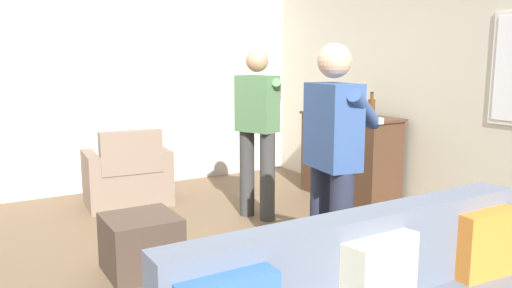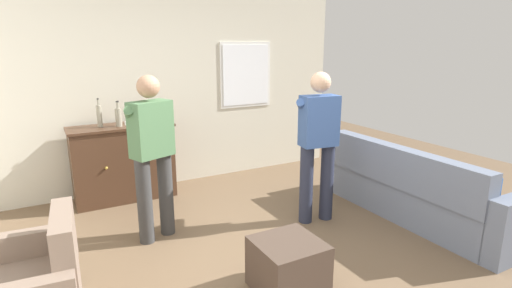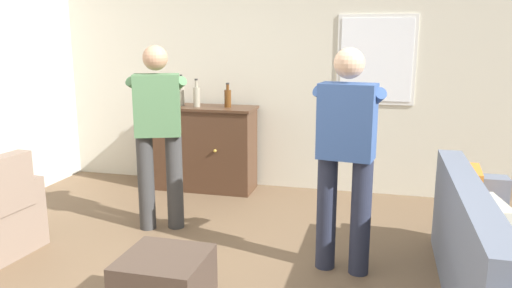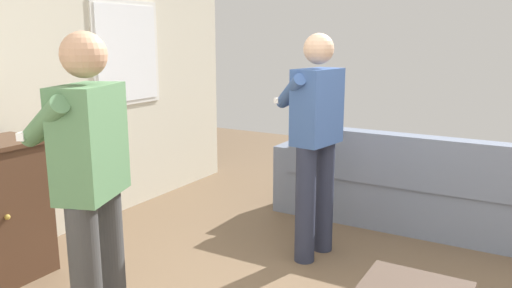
# 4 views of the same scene
# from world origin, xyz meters

# --- Properties ---
(wall_back_with_window) EXTENTS (5.20, 0.15, 2.80)m
(wall_back_with_window) POSITION_xyz_m (0.02, 2.66, 1.40)
(wall_back_with_window) COLOR beige
(wall_back_with_window) RESTS_ON ground
(couch) EXTENTS (0.57, 2.42, 0.86)m
(couch) POSITION_xyz_m (1.93, 0.12, 0.34)
(couch) COLOR slate
(couch) RESTS_ON ground
(person_standing_left) EXTENTS (0.52, 0.52, 1.68)m
(person_standing_left) POSITION_xyz_m (-0.72, 1.05, 0.94)
(person_standing_left) COLOR #383838
(person_standing_left) RESTS_ON ground
(person_standing_right) EXTENTS (0.55, 0.50, 1.68)m
(person_standing_right) POSITION_xyz_m (0.98, 0.60, 0.94)
(person_standing_right) COLOR #282D42
(person_standing_right) RESTS_ON ground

